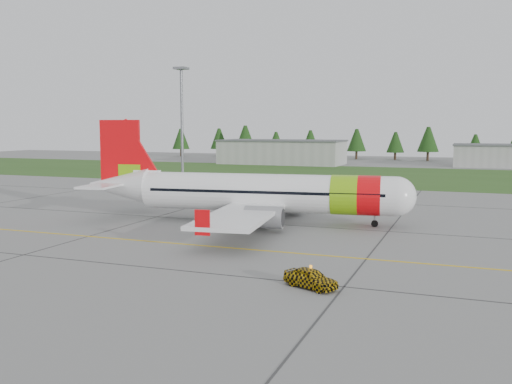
% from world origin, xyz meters
% --- Properties ---
extents(ground, '(320.00, 320.00, 0.00)m').
position_xyz_m(ground, '(0.00, 0.00, 0.00)').
color(ground, gray).
rests_on(ground, ground).
extents(aircraft, '(34.86, 32.36, 10.58)m').
position_xyz_m(aircraft, '(-3.37, 20.66, 3.05)').
color(aircraft, white).
rests_on(aircraft, ground).
extents(follow_me_car, '(1.71, 1.82, 3.60)m').
position_xyz_m(follow_me_car, '(8.10, -0.88, 1.80)').
color(follow_me_car, gold).
rests_on(follow_me_car, ground).
extents(service_van, '(1.65, 1.56, 4.54)m').
position_xyz_m(service_van, '(-35.31, 54.96, 2.27)').
color(service_van, silver).
rests_on(service_van, ground).
extents(grass_strip, '(320.00, 50.00, 0.03)m').
position_xyz_m(grass_strip, '(0.00, 82.00, 0.01)').
color(grass_strip, '#30561E').
rests_on(grass_strip, ground).
extents(taxi_guideline, '(120.00, 0.25, 0.02)m').
position_xyz_m(taxi_guideline, '(0.00, 8.00, 0.01)').
color(taxi_guideline, gold).
rests_on(taxi_guideline, ground).
extents(hangar_west, '(32.00, 14.00, 6.00)m').
position_xyz_m(hangar_west, '(-30.00, 110.00, 3.00)').
color(hangar_west, '#A8A8A3').
rests_on(hangar_west, ground).
extents(hangar_east, '(24.00, 12.00, 5.20)m').
position_xyz_m(hangar_east, '(25.00, 118.00, 2.60)').
color(hangar_east, '#A8A8A3').
rests_on(hangar_east, ground).
extents(floodlight_mast, '(0.50, 0.50, 20.00)m').
position_xyz_m(floodlight_mast, '(-32.00, 58.00, 10.00)').
color(floodlight_mast, slate).
rests_on(floodlight_mast, ground).
extents(treeline, '(160.00, 8.00, 10.00)m').
position_xyz_m(treeline, '(0.00, 138.00, 5.00)').
color(treeline, '#1C3F14').
rests_on(treeline, ground).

